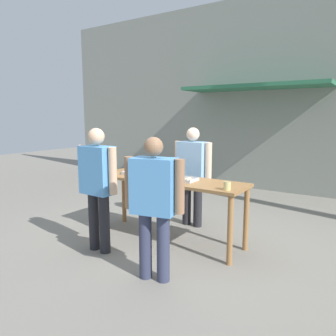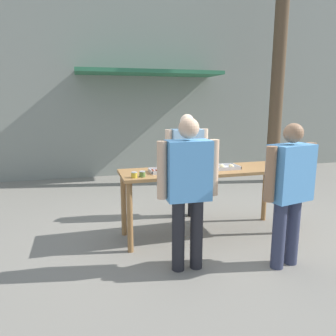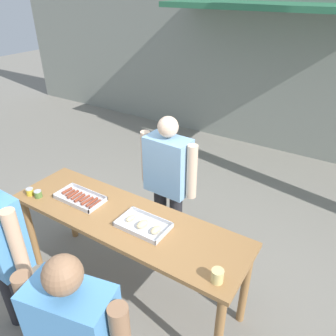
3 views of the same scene
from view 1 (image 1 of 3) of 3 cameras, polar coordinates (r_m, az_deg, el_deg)
ground_plane at (r=4.86m, az=0.00°, el=-12.33°), size 24.00×24.00×0.00m
building_facade_back at (r=8.15m, az=16.04°, el=12.16°), size 12.00×1.11×4.50m
serving_table at (r=4.63m, az=0.00°, el=-3.29°), size 2.26×0.66×0.90m
food_tray_sausages at (r=4.90m, az=-5.17°, el=-1.05°), size 0.47×0.25×0.04m
food_tray_buns at (r=4.47m, az=2.24°, el=-1.93°), size 0.44×0.27×0.06m
condiment_jar_mustard at (r=5.05m, az=-10.78°, el=-0.63°), size 0.07×0.07×0.07m
condiment_jar_ketchup at (r=5.00m, az=-9.84°, el=-0.71°), size 0.07×0.07×0.07m
beer_cup at (r=3.96m, az=10.27°, el=-3.08°), size 0.09×0.09×0.10m
person_server_behind_table at (r=5.24m, az=4.30°, el=-0.17°), size 0.67×0.27×1.59m
person_customer_holding_hotdog at (r=4.31m, az=-12.15°, el=-2.09°), size 0.65×0.26×1.62m
person_customer_with_cup at (r=3.48m, az=-2.48°, el=-5.27°), size 0.66×0.35×1.56m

